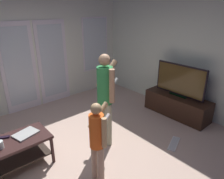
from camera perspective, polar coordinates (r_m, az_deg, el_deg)
The scene contains 12 objects.
ground_plane at distance 3.48m, azimuth -7.73°, elevation -19.23°, with size 5.61×5.00×0.02m, color #CEAD9C.
wall_back_with_doors at distance 5.01m, azimuth -23.76°, elevation 10.12°, with size 5.61×0.09×2.92m.
wall_right_plain at distance 4.79m, azimuth 20.52°, elevation 10.60°, with size 0.06×5.00×2.89m.
coffee_table at distance 3.42m, azimuth -26.03°, elevation -14.64°, with size 1.08×0.55×0.49m.
tv_stand at distance 4.83m, azimuth 17.53°, elevation -4.21°, with size 0.50×1.42×0.46m.
flat_screen_tv at distance 4.61m, azimuth 18.29°, elevation 2.36°, with size 0.08×1.13×0.70m.
person_adult at distance 3.38m, azimuth -1.81°, elevation -0.89°, with size 0.58×0.45×1.60m.
person_child at distance 2.71m, azimuth -4.05°, elevation -12.95°, with size 0.47×0.37×1.20m.
loose_keyboard at distance 3.94m, azimuth 16.73°, elevation -14.12°, with size 0.46×0.28×0.02m.
laptop_closed at distance 3.42m, azimuth -22.72°, elevation -11.21°, with size 0.33×0.24×0.02m, color #B5B7B4.
cup_near_edge at distance 3.24m, azimuth -28.53°, elevation -13.30°, with size 0.08×0.08×0.11m, color white.
dvd_remote_slim at distance 3.47m, azimuth -27.83°, elevation -11.65°, with size 0.17×0.05×0.02m, color black.
Camera 1 is at (-1.37, -2.25, 2.26)m, focal length 33.07 mm.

